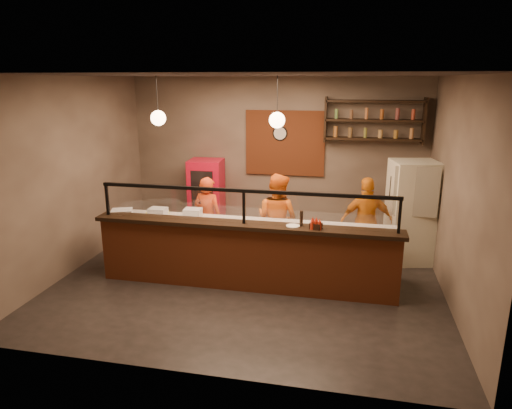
% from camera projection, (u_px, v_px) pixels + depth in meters
% --- Properties ---
extents(floor, '(6.00, 6.00, 0.00)m').
position_uv_depth(floor, '(249.00, 280.00, 7.38)').
color(floor, black).
rests_on(floor, ground).
extents(ceiling, '(6.00, 6.00, 0.00)m').
position_uv_depth(ceiling, '(248.00, 75.00, 6.54)').
color(ceiling, '#342C28').
rests_on(ceiling, wall_back).
extents(wall_back, '(6.00, 0.00, 6.00)m').
position_uv_depth(wall_back, '(275.00, 157.00, 9.32)').
color(wall_back, '#7A695A').
rests_on(wall_back, floor).
extents(wall_left, '(0.00, 5.00, 5.00)m').
position_uv_depth(wall_left, '(72.00, 176.00, 7.55)').
color(wall_left, '#7A695A').
rests_on(wall_left, floor).
extents(wall_right, '(0.00, 5.00, 5.00)m').
position_uv_depth(wall_right, '(457.00, 193.00, 6.37)').
color(wall_right, '#7A695A').
rests_on(wall_right, floor).
extents(wall_front, '(6.00, 0.00, 6.00)m').
position_uv_depth(wall_front, '(194.00, 237.00, 4.60)').
color(wall_front, '#7A695A').
rests_on(wall_front, floor).
extents(brick_patch, '(1.60, 0.04, 1.30)m').
position_uv_depth(brick_patch, '(285.00, 143.00, 9.17)').
color(brick_patch, brown).
rests_on(brick_patch, wall_back).
extents(service_counter, '(4.60, 0.25, 1.00)m').
position_uv_depth(service_counter, '(244.00, 258.00, 6.97)').
color(service_counter, brown).
rests_on(service_counter, floor).
extents(counter_ledge, '(4.70, 0.37, 0.06)m').
position_uv_depth(counter_ledge, '(244.00, 225.00, 6.83)').
color(counter_ledge, black).
rests_on(counter_ledge, service_counter).
extents(worktop_cabinet, '(4.60, 0.75, 0.85)m').
position_uv_depth(worktop_cabinet, '(251.00, 251.00, 7.46)').
color(worktop_cabinet, gray).
rests_on(worktop_cabinet, floor).
extents(worktop, '(4.60, 0.75, 0.05)m').
position_uv_depth(worktop, '(251.00, 225.00, 7.34)').
color(worktop, silver).
rests_on(worktop, worktop_cabinet).
extents(sneeze_guard, '(4.50, 0.05, 0.52)m').
position_uv_depth(sneeze_guard, '(244.00, 203.00, 6.74)').
color(sneeze_guard, white).
rests_on(sneeze_guard, counter_ledge).
extents(wall_shelving, '(1.84, 0.28, 0.85)m').
position_uv_depth(wall_shelving, '(374.00, 120.00, 8.56)').
color(wall_shelving, black).
rests_on(wall_shelving, wall_back).
extents(wall_clock, '(0.30, 0.04, 0.30)m').
position_uv_depth(wall_clock, '(280.00, 133.00, 9.13)').
color(wall_clock, black).
rests_on(wall_clock, wall_back).
extents(pendant_left, '(0.24, 0.24, 0.77)m').
position_uv_depth(pendant_left, '(158.00, 118.00, 7.19)').
color(pendant_left, black).
rests_on(pendant_left, ceiling).
extents(pendant_right, '(0.24, 0.24, 0.77)m').
position_uv_depth(pendant_right, '(277.00, 120.00, 6.82)').
color(pendant_right, black).
rests_on(pendant_right, ceiling).
extents(cook_left, '(0.61, 0.47, 1.50)m').
position_uv_depth(cook_left, '(208.00, 218.00, 8.16)').
color(cook_left, red).
rests_on(cook_left, floor).
extents(cook_mid, '(0.97, 0.88, 1.61)m').
position_uv_depth(cook_mid, '(277.00, 219.00, 7.88)').
color(cook_mid, orange).
rests_on(cook_mid, floor).
extents(cook_right, '(0.96, 0.56, 1.54)m').
position_uv_depth(cook_right, '(366.00, 221.00, 7.87)').
color(cook_right, orange).
rests_on(cook_right, floor).
extents(fridge, '(0.88, 0.84, 1.80)m').
position_uv_depth(fridge, '(411.00, 212.00, 7.95)').
color(fridge, beige).
rests_on(fridge, floor).
extents(red_cooler, '(0.71, 0.66, 1.56)m').
position_uv_depth(red_cooler, '(207.00, 197.00, 9.48)').
color(red_cooler, red).
rests_on(red_cooler, floor).
extents(pizza_dough, '(0.70, 0.70, 0.01)m').
position_uv_depth(pizza_dough, '(293.00, 228.00, 7.07)').
color(pizza_dough, white).
rests_on(pizza_dough, worktop).
extents(prep_tub_a, '(0.29, 0.23, 0.14)m').
position_uv_depth(prep_tub_a, '(158.00, 212.00, 7.71)').
color(prep_tub_a, silver).
rests_on(prep_tub_a, worktop).
extents(prep_tub_b, '(0.30, 0.24, 0.14)m').
position_uv_depth(prep_tub_b, '(193.00, 213.00, 7.67)').
color(prep_tub_b, silver).
rests_on(prep_tub_b, worktop).
extents(prep_tub_c, '(0.40, 0.36, 0.16)m').
position_uv_depth(prep_tub_c, '(122.00, 214.00, 7.55)').
color(prep_tub_c, white).
rests_on(prep_tub_c, worktop).
extents(rolling_pin, '(0.37, 0.24, 0.07)m').
position_uv_depth(rolling_pin, '(158.00, 213.00, 7.79)').
color(rolling_pin, yellow).
rests_on(rolling_pin, worktop).
extents(condiment_caddy, '(0.19, 0.17, 0.09)m').
position_uv_depth(condiment_caddy, '(316.00, 226.00, 6.55)').
color(condiment_caddy, black).
rests_on(condiment_caddy, counter_ledge).
extents(pepper_mill, '(0.06, 0.06, 0.23)m').
position_uv_depth(pepper_mill, '(301.00, 218.00, 6.68)').
color(pepper_mill, black).
rests_on(pepper_mill, counter_ledge).
extents(small_plate, '(0.23, 0.23, 0.01)m').
position_uv_depth(small_plate, '(293.00, 226.00, 6.67)').
color(small_plate, white).
rests_on(small_plate, counter_ledge).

